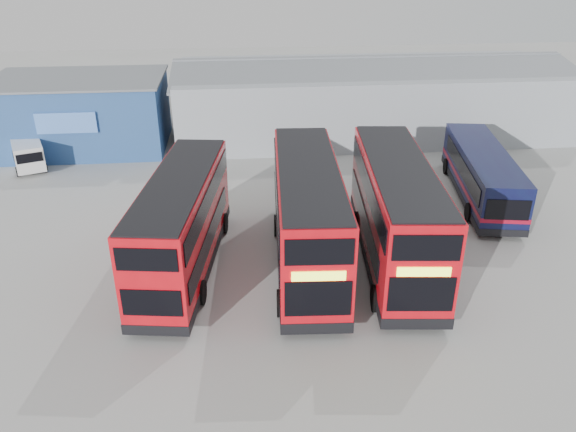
{
  "coord_description": "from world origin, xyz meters",
  "views": [
    {
      "loc": [
        -2.89,
        -23.62,
        13.94
      ],
      "look_at": [
        -0.5,
        0.28,
        2.1
      ],
      "focal_mm": 35.0,
      "sensor_mm": 36.0,
      "label": 1
    }
  ],
  "objects": [
    {
      "name": "panel_van",
      "position": [
        -16.86,
        13.87,
        1.09
      ],
      "size": [
        3.26,
        4.76,
        1.94
      ],
      "rotation": [
        0.0,
        0.0,
        0.38
      ],
      "color": "silver",
      "rests_on": "ground"
    },
    {
      "name": "single_decker_blue",
      "position": [
        11.51,
        5.8,
        1.48
      ],
      "size": [
        4.41,
        11.26,
        2.99
      ],
      "rotation": [
        0.0,
        0.0,
        2.97
      ],
      "color": "#0C1535",
      "rests_on": "ground"
    },
    {
      "name": "office_block",
      "position": [
        -14.0,
        17.99,
        2.58
      ],
      "size": [
        12.3,
        8.32,
        5.12
      ],
      "color": "navy",
      "rests_on": "ground"
    },
    {
      "name": "double_decker_left",
      "position": [
        -5.42,
        -0.61,
        2.29
      ],
      "size": [
        4.18,
        11.13,
        4.61
      ],
      "rotation": [
        0.0,
        0.0,
        2.99
      ],
      "color": "red",
      "rests_on": "ground"
    },
    {
      "name": "maintenance_shed",
      "position": [
        8.0,
        20.0,
        2.6
      ],
      "size": [
        30.5,
        12.0,
        5.89
      ],
      "color": "#8E939B",
      "rests_on": "ground"
    },
    {
      "name": "ground_plane",
      "position": [
        0.0,
        0.0,
        0.0
      ],
      "size": [
        120.0,
        120.0,
        0.0
      ],
      "primitive_type": "plane",
      "color": "gray",
      "rests_on": "ground"
    },
    {
      "name": "double_decker_centre",
      "position": [
        0.3,
        -0.72,
        2.46
      ],
      "size": [
        3.56,
        11.86,
        4.95
      ],
      "rotation": [
        0.0,
        0.0,
        -0.06
      ],
      "color": "red",
      "rests_on": "ground"
    },
    {
      "name": "double_decker_right",
      "position": [
        4.42,
        -0.83,
        2.47
      ],
      "size": [
        3.98,
        11.94,
        4.96
      ],
      "rotation": [
        0.0,
        0.0,
        -0.1
      ],
      "color": "red",
      "rests_on": "ground"
    }
  ]
}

